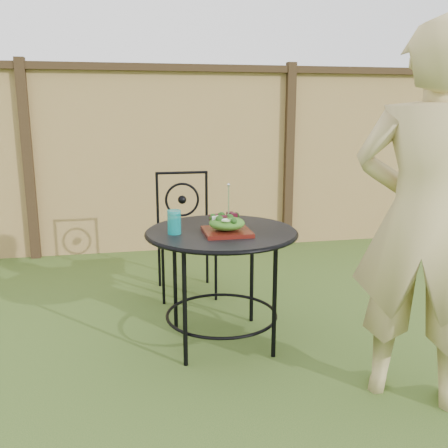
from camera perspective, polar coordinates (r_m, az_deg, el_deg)
name	(u,v)px	position (r m, az deg, el deg)	size (l,w,h in m)	color
ground	(198,342)	(3.24, -2.96, -13.30)	(60.00, 60.00, 0.00)	#244315
fence	(165,159)	(5.11, -6.79, 7.42)	(8.00, 0.12, 1.90)	tan
patio_table	(221,252)	(3.04, -0.29, -3.25)	(0.92, 0.92, 0.72)	black
patio_chair	(185,230)	(3.96, -4.48, -0.69)	(0.46, 0.46, 0.95)	black
diner	(424,221)	(2.56, 21.86, 0.32)	(0.67, 0.44, 1.83)	tan
salad_plate	(227,232)	(2.92, 0.33, -0.89)	(0.27, 0.27, 0.02)	#41090B
salad	(227,223)	(2.91, 0.33, 0.10)	(0.21, 0.21, 0.08)	#235614
fork	(229,201)	(2.88, 0.53, 2.63)	(0.01, 0.01, 0.18)	silver
drinking_glass	(174,222)	(2.92, -5.72, 0.22)	(0.08, 0.08, 0.14)	#0B8788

